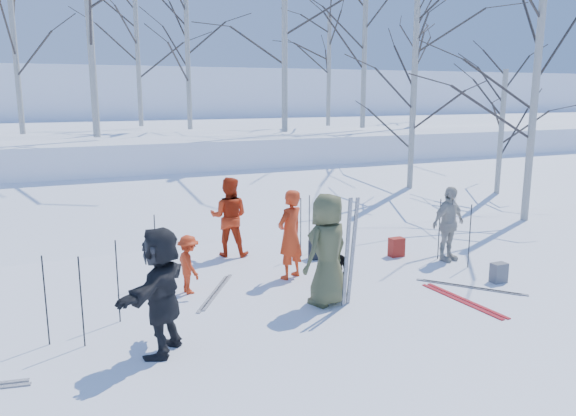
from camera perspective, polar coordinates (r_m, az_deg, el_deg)
name	(u,v)px	position (r m, az deg, el deg)	size (l,w,h in m)	color
ground	(321,293)	(10.32, 3.40, -8.64)	(120.00, 120.00, 0.00)	white
snow_ramp	(212,212)	(16.58, -7.70, -0.38)	(70.00, 9.50, 1.40)	white
snow_plateau	(149,151)	(26.11, -13.94, 5.65)	(70.00, 18.00, 2.20)	white
far_hill	(100,113)	(46.83, -18.59, 9.12)	(90.00, 30.00, 6.00)	white
skier_olive_center	(327,250)	(9.55, 4.03, -4.23)	(0.94, 0.61, 1.93)	#484B2D
skier_red_north	(290,234)	(10.88, 0.22, -2.70)	(0.64, 0.42, 1.75)	red
skier_redor_behind	(229,217)	(12.46, -6.01, -0.89)	(0.86, 0.67, 1.77)	#B52A0D
skier_red_seated	(189,264)	(10.32, -10.06, -5.66)	(0.69, 0.40, 1.07)	red
skier_cream_east	(448,224)	(12.52, 15.98, -1.56)	(0.95, 0.40, 1.62)	beige
skier_grey_west	(161,291)	(7.98, -12.75, -8.20)	(1.68, 0.53, 1.81)	black
dog	(338,260)	(11.38, 5.07, -5.28)	(0.29, 0.64, 0.54)	black
upright_ski_left	(347,253)	(9.44, 6.01, -4.56)	(0.07, 0.02, 1.90)	silver
upright_ski_right	(353,252)	(9.52, 6.59, -4.44)	(0.07, 0.02, 1.90)	silver
ski_pair_a	(216,292)	(10.41, -7.36, -8.48)	(1.18, 1.72, 0.02)	silver
ski_pair_c	(463,300)	(10.40, 17.35, -8.95)	(0.33, 1.91, 0.02)	#B1191E
ski_pair_d	(471,287)	(11.12, 18.06, -7.65)	(1.36, 1.59, 0.02)	silver
ski_pole_a	(470,236)	(12.17, 17.97, -2.74)	(0.02, 0.02, 1.34)	black
ski_pole_b	(301,228)	(12.29, 1.30, -2.03)	(0.02, 0.02, 1.34)	black
ski_pole_c	(156,249)	(10.91, -13.29, -4.11)	(0.02, 0.02, 1.34)	black
ski_pole_d	(309,225)	(12.60, 2.17, -1.69)	(0.02, 0.02, 1.34)	black
ski_pole_e	(439,229)	(12.60, 15.11, -2.09)	(0.02, 0.02, 1.34)	black
ski_pole_f	(46,301)	(8.79, -23.41, -8.64)	(0.02, 0.02, 1.34)	black
ski_pole_g	(118,281)	(9.26, -16.92, -7.16)	(0.02, 0.02, 1.34)	black
ski_pole_h	(82,302)	(8.55, -20.23, -8.95)	(0.02, 0.02, 1.34)	black
backpack_red	(396,247)	(12.71, 10.96, -3.92)	(0.32, 0.22, 0.42)	maroon
backpack_grey	(499,273)	(11.55, 20.63, -6.17)	(0.30, 0.20, 0.38)	#58595F
backpack_dark	(317,250)	(12.33, 3.01, -4.25)	(0.34, 0.24, 0.40)	black
birch_plateau_a	(15,50)	(21.13, -25.99, 14.19)	(4.42, 4.42, 5.46)	silver
birch_plateau_b	(416,22)	(24.61, 12.91, 17.98)	(6.49, 6.49, 8.42)	silver
birch_plateau_c	(188,62)	(21.93, -10.14, 14.43)	(4.11, 4.11, 5.01)	silver
birch_plateau_d	(138,58)	(24.48, -15.01, 14.54)	(4.48, 4.48, 5.55)	silver
birch_plateau_e	(365,45)	(22.81, 7.78, 16.10)	(5.06, 5.06, 6.38)	silver
birch_plateau_g	(329,71)	(24.05, 4.17, 13.76)	(3.78, 3.78, 4.54)	silver
birch_plateau_h	(285,35)	(20.30, -0.35, 17.16)	(5.25, 5.25, 6.65)	silver
birch_plateau_j	(88,9)	(18.84, -19.61, 18.53)	(5.98, 5.98, 7.69)	silver
birch_plateau_l	(416,63)	(29.77, 12.91, 14.12)	(4.53, 4.53, 5.62)	silver
birch_edge_b	(534,103)	(17.04, 23.73, 9.74)	(5.21, 5.21, 6.59)	silver
birch_edge_c	(501,138)	(19.45, 20.80, 6.70)	(3.61, 3.61, 4.30)	silver
birch_edge_e	(412,125)	(18.20, 12.51, 8.28)	(4.23, 4.23, 5.18)	silver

